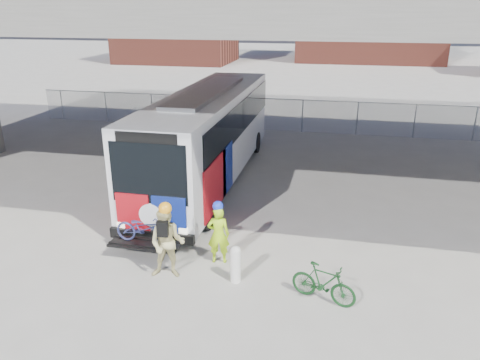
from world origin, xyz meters
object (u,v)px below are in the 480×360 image
(bollard, at_px, (236,263))
(bus, at_px, (208,129))
(cyclist_tan, at_px, (167,242))
(bike_parked, at_px, (323,283))
(cyclist_hivis, at_px, (218,233))

(bollard, bearing_deg, bus, 110.76)
(bus, xyz_separation_m, bollard, (2.73, -7.20, -1.56))
(bus, distance_m, cyclist_tan, 7.48)
(bus, relative_size, bike_parked, 7.94)
(bike_parked, bearing_deg, cyclist_hivis, 85.69)
(cyclist_tan, bearing_deg, cyclist_hivis, 34.44)
(bollard, height_order, bike_parked, bollard)
(bollard, relative_size, cyclist_tan, 0.48)
(cyclist_hivis, height_order, bike_parked, cyclist_hivis)
(bus, xyz_separation_m, cyclist_tan, (0.96, -7.33, -1.11))
(bike_parked, bearing_deg, bollard, 99.31)
(bus, xyz_separation_m, cyclist_hivis, (2.05, -6.33, -1.23))
(bus, xyz_separation_m, bike_parked, (4.97, -7.59, -1.62))
(cyclist_hivis, distance_m, cyclist_tan, 1.49)
(cyclist_hivis, bearing_deg, bike_parked, 146.29)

